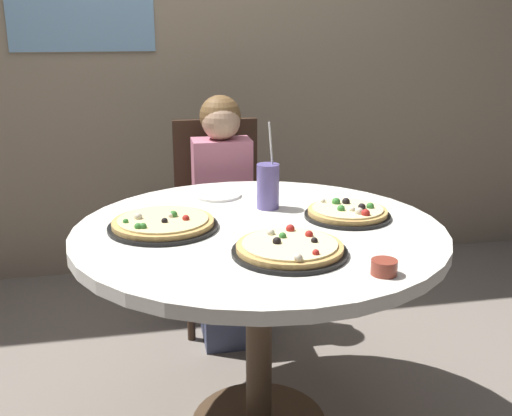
{
  "coord_description": "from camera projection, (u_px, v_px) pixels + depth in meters",
  "views": [
    {
      "loc": [
        -0.38,
        -1.83,
        1.38
      ],
      "look_at": [
        0.0,
        0.05,
        0.8
      ],
      "focal_mm": 42.77,
      "sensor_mm": 36.0,
      "label": 1
    }
  ],
  "objects": [
    {
      "name": "diner_child",
      "position": [
        225.0,
        231.0,
        2.74
      ],
      "size": [
        0.26,
        0.41,
        1.08
      ],
      "color": "#3F4766",
      "rests_on": "ground_plane"
    },
    {
      "name": "soda_cup",
      "position": [
        268.0,
        186.0,
        2.15
      ],
      "size": [
        0.08,
        0.08,
        0.31
      ],
      "color": "#6659A5",
      "rests_on": "dining_table"
    },
    {
      "name": "dining_table",
      "position": [
        259.0,
        256.0,
        2.0
      ],
      "size": [
        1.2,
        1.2,
        0.75
      ],
      "color": "silver",
      "rests_on": "ground_plane"
    },
    {
      "name": "plate_small",
      "position": [
        217.0,
        195.0,
        2.32
      ],
      "size": [
        0.18,
        0.18,
        0.01
      ],
      "primitive_type": "cylinder",
      "color": "white",
      "rests_on": "dining_table"
    },
    {
      "name": "chair_wooden",
      "position": [
        219.0,
        210.0,
        2.9
      ],
      "size": [
        0.41,
        0.41,
        0.95
      ],
      "color": "#382619",
      "rests_on": "ground_plane"
    },
    {
      "name": "pizza_veggie",
      "position": [
        163.0,
        224.0,
        1.95
      ],
      "size": [
        0.35,
        0.35,
        0.05
      ],
      "color": "black",
      "rests_on": "dining_table"
    },
    {
      "name": "pizza_pepperoni",
      "position": [
        290.0,
        248.0,
        1.74
      ],
      "size": [
        0.33,
        0.33,
        0.05
      ],
      "color": "black",
      "rests_on": "dining_table"
    },
    {
      "name": "sauce_bowl",
      "position": [
        384.0,
        267.0,
        1.59
      ],
      "size": [
        0.07,
        0.07,
        0.04
      ],
      "primitive_type": "cylinder",
      "color": "brown",
      "rests_on": "dining_table"
    },
    {
      "name": "wall_with_window",
      "position": [
        197.0,
        10.0,
        3.29
      ],
      "size": [
        5.2,
        0.14,
        2.9
      ],
      "color": "gray",
      "rests_on": "ground_plane"
    },
    {
      "name": "pizza_cheese",
      "position": [
        348.0,
        212.0,
        2.06
      ],
      "size": [
        0.29,
        0.29,
        0.05
      ],
      "color": "black",
      "rests_on": "dining_table"
    }
  ]
}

